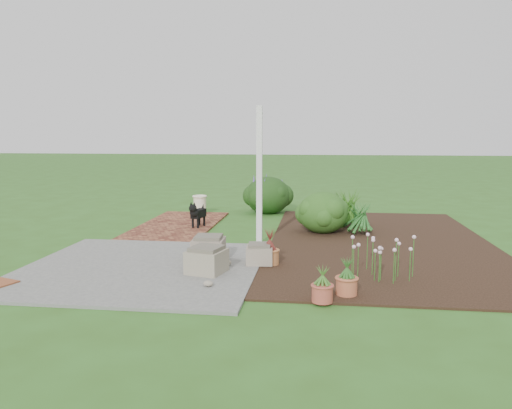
# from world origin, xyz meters

# --- Properties ---
(ground) EXTENTS (80.00, 80.00, 0.00)m
(ground) POSITION_xyz_m (0.00, 0.00, 0.00)
(ground) COLOR #2F571B
(ground) RESTS_ON ground
(concrete_patio) EXTENTS (3.50, 3.50, 0.04)m
(concrete_patio) POSITION_xyz_m (-1.25, -1.75, 0.02)
(concrete_patio) COLOR #5C5C5A
(concrete_patio) RESTS_ON ground
(brick_path) EXTENTS (1.60, 3.50, 0.04)m
(brick_path) POSITION_xyz_m (-1.70, 1.75, 0.02)
(brick_path) COLOR #59281C
(brick_path) RESTS_ON ground
(garden_bed) EXTENTS (4.00, 7.00, 0.03)m
(garden_bed) POSITION_xyz_m (2.50, 0.50, 0.01)
(garden_bed) COLOR black
(garden_bed) RESTS_ON ground
(veranda_post) EXTENTS (0.10, 0.10, 2.50)m
(veranda_post) POSITION_xyz_m (0.30, 0.10, 1.25)
(veranda_post) COLOR white
(veranda_post) RESTS_ON ground
(stone_trough_near) EXTENTS (0.59, 0.59, 0.33)m
(stone_trough_near) POSITION_xyz_m (-0.21, -1.95, 0.20)
(stone_trough_near) COLOR gray
(stone_trough_near) RESTS_ON concrete_patio
(stone_trough_mid) EXTENTS (0.51, 0.51, 0.32)m
(stone_trough_mid) POSITION_xyz_m (-0.35, -1.17, 0.20)
(stone_trough_mid) COLOR #7B6D5B
(stone_trough_mid) RESTS_ON concrete_patio
(stone_trough_far) EXTENTS (0.43, 0.43, 0.26)m
(stone_trough_far) POSITION_xyz_m (0.48, -1.34, 0.17)
(stone_trough_far) COLOR #776D5A
(stone_trough_far) RESTS_ON concrete_patio
(black_dog) EXTENTS (0.28, 0.59, 0.51)m
(black_dog) POSITION_xyz_m (-1.19, 1.45, 0.35)
(black_dog) COLOR black
(black_dog) RESTS_ON brick_path
(cream_ceramic_urn) EXTENTS (0.40, 0.40, 0.42)m
(cream_ceramic_urn) POSITION_xyz_m (-1.62, 3.39, 0.25)
(cream_ceramic_urn) COLOR #ECE5C3
(cream_ceramic_urn) RESTS_ON brick_path
(evergreen_shrub) EXTENTS (1.32, 1.32, 0.85)m
(evergreen_shrub) POSITION_xyz_m (1.45, 1.31, 0.46)
(evergreen_shrub) COLOR #123F0E
(evergreen_shrub) RESTS_ON garden_bed
(agapanthus_clump_back) EXTENTS (1.06, 1.06, 0.78)m
(agapanthus_clump_back) POSITION_xyz_m (2.19, 1.26, 0.42)
(agapanthus_clump_back) COLOR #103B18
(agapanthus_clump_back) RESTS_ON garden_bed
(agapanthus_clump_front) EXTENTS (1.07, 1.07, 0.91)m
(agapanthus_clump_front) POSITION_xyz_m (1.96, 2.08, 0.49)
(agapanthus_clump_front) COLOR #123A0A
(agapanthus_clump_front) RESTS_ON garden_bed
(pink_flower_patch) EXTENTS (1.27, 1.27, 0.63)m
(pink_flower_patch) POSITION_xyz_m (2.27, -1.78, 0.34)
(pink_flower_patch) COLOR #113D0F
(pink_flower_patch) RESTS_ON garden_bed
(terracotta_pot_bronze) EXTENTS (0.36, 0.36, 0.23)m
(terracotta_pot_bronze) POSITION_xyz_m (0.64, -1.33, 0.14)
(terracotta_pot_bronze) COLOR #AB693A
(terracotta_pot_bronze) RESTS_ON garden_bed
(terracotta_pot_small_left) EXTENTS (0.33, 0.33, 0.22)m
(terracotta_pot_small_left) POSITION_xyz_m (1.73, -2.66, 0.14)
(terracotta_pot_small_left) COLOR #B05C3B
(terracotta_pot_small_left) RESTS_ON garden_bed
(terracotta_pot_small_right) EXTENTS (0.29, 0.29, 0.21)m
(terracotta_pot_small_right) POSITION_xyz_m (1.43, -2.98, 0.13)
(terracotta_pot_small_right) COLOR #AB493A
(terracotta_pot_small_right) RESTS_ON garden_bed
(purple_flowering_bush) EXTENTS (1.35, 1.35, 0.96)m
(purple_flowering_bush) POSITION_xyz_m (0.07, 3.79, 0.48)
(purple_flowering_bush) COLOR black
(purple_flowering_bush) RESTS_ON ground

